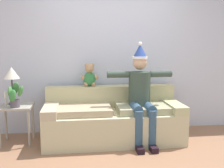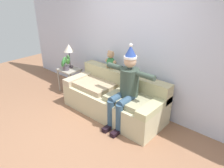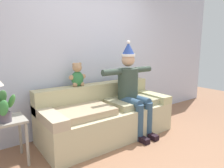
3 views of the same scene
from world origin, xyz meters
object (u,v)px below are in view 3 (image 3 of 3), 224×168
couch (106,116)px  teddy_bear (77,76)px  person_seated (132,87)px  potted_plant (4,108)px  side_table (4,128)px

couch → teddy_bear: (-0.35, 0.28, 0.66)m
person_seated → teddy_bear: size_ratio=4.07×
person_seated → potted_plant: size_ratio=4.08×
teddy_bear → potted_plant: size_ratio=1.00×
couch → person_seated: person_seated is taller
couch → person_seated: size_ratio=1.37×
teddy_bear → side_table: size_ratio=0.65×
potted_plant → side_table: bearing=99.3°
couch → teddy_bear: size_ratio=5.59×
teddy_bear → side_table: 1.27m
couch → side_table: couch is taller
side_table → couch: bearing=-1.1°
person_seated → teddy_bear: person_seated is taller
person_seated → side_table: (-1.90, 0.19, -0.31)m
person_seated → side_table: bearing=174.4°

